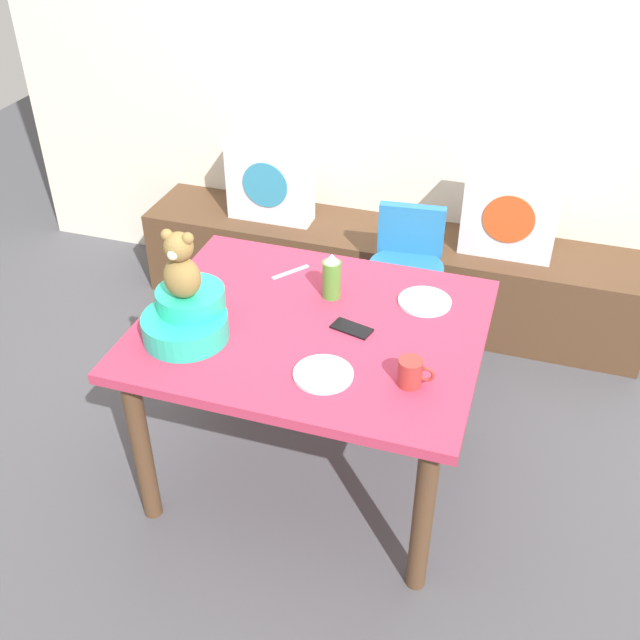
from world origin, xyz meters
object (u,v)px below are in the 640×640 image
Objects in this scene: dining_table at (312,346)px; cell_phone at (352,328)px; infant_seat_teal at (187,317)px; coffee_mug at (411,372)px; dinner_plate_near at (323,374)px; ketchup_bottle at (332,277)px; pillow_floral_right at (510,213)px; pillow_floral_left at (270,179)px; dinner_plate_far at (425,301)px; highchair at (406,272)px; teddy_bear at (181,266)px.

cell_phone is (0.15, 0.01, 0.11)m from dining_table.
cell_phone is at bearing 20.63° from infant_seat_teal.
coffee_mug is 0.29m from dinner_plate_near.
pillow_floral_right is at bearing 61.22° from ketchup_bottle.
cell_phone is (0.78, -1.22, 0.06)m from pillow_floral_left.
infant_seat_teal is at bearing 171.80° from dinner_plate_near.
pillow_floral_left and infant_seat_teal have the same top height.
coffee_mug is at bearing -84.25° from dinner_plate_far.
dining_table is 0.47m from infant_seat_teal.
pillow_floral_left is at bearing 125.73° from coffee_mug.
dining_table is 6.10× the size of dinner_plate_far.
ketchup_bottle is at bearing 133.52° from coffee_mug.
coffee_mug is 0.83× the size of cell_phone.
dinner_plate_near is at bearing -113.81° from dinner_plate_far.
dinner_plate_near is (0.13, -0.27, 0.11)m from dining_table.
dining_table is 0.18m from cell_phone.
dining_table is at bearing 151.71° from coffee_mug.
infant_seat_teal is 0.56m from ketchup_bottle.
pillow_floral_right reaches higher than coffee_mug.
dinner_plate_near is (0.52, -0.07, -0.07)m from infant_seat_teal.
dinner_plate_far is (-0.22, -0.97, 0.07)m from pillow_floral_right.
pillow_floral_left is 1.38m from dining_table.
dinner_plate_near is 0.28m from cell_phone.
teddy_bear is (-0.57, -1.00, 0.50)m from highchair.
pillow_floral_right is at bearing 73.11° from dinner_plate_near.
ketchup_bottle is 1.28× the size of cell_phone.
highchair is 2.39× the size of infant_seat_teal.
dining_table is 0.46m from dinner_plate_far.
coffee_mug is 0.35m from cell_phone.
pillow_floral_right is at bearing 55.53° from infant_seat_teal.
dining_table is 0.58m from teddy_bear.
dining_table is 10.17× the size of coffee_mug.
ketchup_bottle is (0.01, 0.19, 0.19)m from dining_table.
pillow_floral_left is 0.36× the size of dining_table.
pillow_floral_left is 1.00× the size of pillow_floral_right.
teddy_bear reaches higher than coffee_mug.
teddy_bear is (-0.00, -0.00, 0.21)m from infant_seat_teal.
pillow_floral_right reaches higher than dining_table.
dinner_plate_far is (0.75, 0.45, -0.27)m from teddy_bear.
dining_table is at bearing -62.74° from pillow_floral_left.
dinner_plate_near is (0.76, -1.49, 0.07)m from pillow_floral_left.
cell_phone is at bearing -109.70° from pillow_floral_right.
cell_phone is (-0.03, -0.80, 0.22)m from highchair.
ketchup_bottle is at bearing 43.49° from infant_seat_teal.
pillow_floral_right is at bearing -5.51° from cell_phone.
dining_table is 6.10× the size of dinner_plate_near.
ketchup_bottle is (-0.57, -1.03, 0.15)m from pillow_floral_right.
coffee_mug is (0.39, -0.41, -0.04)m from ketchup_bottle.
teddy_bear reaches higher than pillow_floral_right.
infant_seat_teal reaches higher than dinner_plate_near.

